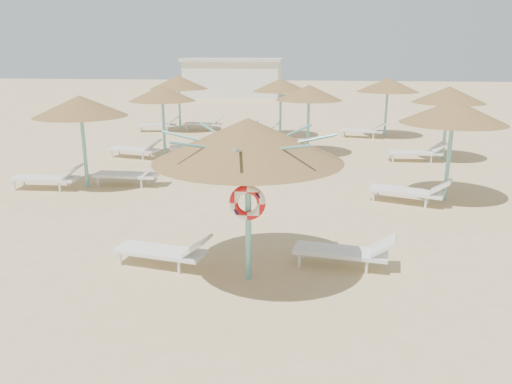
# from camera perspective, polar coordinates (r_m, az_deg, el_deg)

# --- Properties ---
(ground) EXTENTS (120.00, 120.00, 0.00)m
(ground) POSITION_cam_1_polar(r_m,az_deg,el_deg) (9.31, -0.10, -8.99)
(ground) COLOR #CFB27E
(ground) RESTS_ON ground
(main_palapa) EXTENTS (3.19, 3.19, 2.85)m
(main_palapa) POSITION_cam_1_polar(r_m,az_deg,el_deg) (8.25, -0.93, 5.89)
(main_palapa) COLOR #69B6B2
(main_palapa) RESTS_ON ground
(lounger_main_a) EXTENTS (1.91, 0.89, 0.67)m
(lounger_main_a) POSITION_cam_1_polar(r_m,az_deg,el_deg) (9.50, -10.28, -6.62)
(lounger_main_a) COLOR white
(lounger_main_a) RESTS_ON ground
(lounger_main_b) EXTENTS (1.93, 0.83, 0.68)m
(lounger_main_b) POSITION_cam_1_polar(r_m,az_deg,el_deg) (9.49, 10.39, -6.62)
(lounger_main_b) COLOR white
(lounger_main_b) RESTS_ON ground
(palapa_field) EXTENTS (18.95, 13.79, 2.72)m
(palapa_field) POSITION_cam_1_polar(r_m,az_deg,el_deg) (18.98, 6.39, 10.95)
(palapa_field) COLOR #69B6B2
(palapa_field) RESTS_ON ground
(service_hut) EXTENTS (8.40, 4.40, 3.25)m
(service_hut) POSITION_cam_1_polar(r_m,az_deg,el_deg) (44.00, -2.61, 12.93)
(service_hut) COLOR silver
(service_hut) RESTS_ON ground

